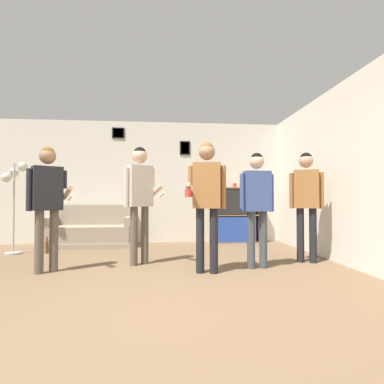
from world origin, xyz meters
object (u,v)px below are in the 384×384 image
at_px(floor_lamp, 14,186).
at_px(drinking_cup, 235,185).
at_px(person_watcher_holding_cup, 207,192).
at_px(couch, 91,232).
at_px(bottle_on_floor, 47,247).
at_px(person_player_foreground_left, 47,195).
at_px(person_spectator_far_right, 306,195).
at_px(bookshelf, 235,215).
at_px(person_player_foreground_center, 140,191).
at_px(person_spectator_near_bookshelf, 257,198).

relative_size(floor_lamp, drinking_cup, 16.89).
bearing_deg(person_watcher_holding_cup, couch, 130.18).
bearing_deg(bottle_on_floor, person_player_foreground_left, -69.25).
relative_size(person_spectator_far_right, drinking_cup, 17.50).
relative_size(couch, person_player_foreground_left, 1.01).
height_order(bookshelf, person_player_foreground_center, person_player_foreground_center).
bearing_deg(couch, bottle_on_floor, -126.50).
bearing_deg(couch, person_spectator_far_right, -27.61).
distance_m(person_player_foreground_left, person_player_foreground_center, 1.24).
bearing_deg(bottle_on_floor, person_player_foreground_center, -31.75).
xyz_separation_m(bookshelf, person_player_foreground_center, (-1.92, -2.06, 0.47)).
height_order(person_player_foreground_left, bottle_on_floor, person_player_foreground_left).
bearing_deg(bookshelf, person_player_foreground_left, -141.83).
xyz_separation_m(bookshelf, person_spectator_near_bookshelf, (-0.26, -2.44, 0.38)).
distance_m(bookshelf, person_watcher_holding_cup, 2.86).
bearing_deg(person_spectator_near_bookshelf, couch, 141.46).
bearing_deg(floor_lamp, couch, 35.16).
distance_m(bottle_on_floor, drinking_cup, 3.95).
height_order(bookshelf, bottle_on_floor, bookshelf).
height_order(person_player_foreground_center, bottle_on_floor, person_player_foreground_center).
relative_size(person_player_foreground_left, person_spectator_far_right, 0.99).
distance_m(person_player_foreground_center, bottle_on_floor, 2.25).
bearing_deg(person_spectator_far_right, floor_lamp, 166.94).
distance_m(person_player_foreground_left, person_spectator_far_right, 3.73).
bearing_deg(person_spectator_near_bookshelf, bookshelf, 83.95).
xyz_separation_m(person_player_foreground_left, person_player_foreground_center, (1.18, 0.38, 0.06)).
height_order(floor_lamp, person_player_foreground_left, person_player_foreground_left).
height_order(floor_lamp, person_spectator_near_bookshelf, floor_lamp).
bearing_deg(person_player_foreground_left, floor_lamp, 127.76).
xyz_separation_m(floor_lamp, bottle_on_floor, (0.56, 0.02, -1.08)).
distance_m(person_spectator_far_right, drinking_cup, 2.23).
distance_m(couch, floor_lamp, 1.67).
bearing_deg(person_spectator_near_bookshelf, bottle_on_floor, 156.89).
xyz_separation_m(floor_lamp, person_spectator_far_right, (4.82, -1.12, -0.17)).
xyz_separation_m(couch, person_player_foreground_left, (-0.04, -2.23, 0.74)).
distance_m(bookshelf, person_spectator_near_bookshelf, 2.48).
bearing_deg(person_player_foreground_center, couch, 121.60).
bearing_deg(person_spectator_far_right, person_player_foreground_center, 178.49).
distance_m(floor_lamp, person_spectator_near_bookshelf, 4.20).
distance_m(bookshelf, person_spectator_far_right, 2.25).
distance_m(person_spectator_near_bookshelf, person_spectator_far_right, 0.93).
relative_size(bookshelf, person_spectator_near_bookshelf, 0.76).
bearing_deg(person_spectator_far_right, drinking_cup, 106.23).
bearing_deg(person_player_foreground_left, person_player_foreground_center, 17.80).
bearing_deg(bookshelf, bottle_on_floor, -164.82).
distance_m(couch, bookshelf, 3.09).
bearing_deg(person_player_foreground_left, couch, 89.09).
relative_size(floor_lamp, person_watcher_holding_cup, 0.94).
height_order(bookshelf, person_player_foreground_left, person_player_foreground_left).
xyz_separation_m(couch, person_spectator_far_right, (3.68, -1.92, 0.75)).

